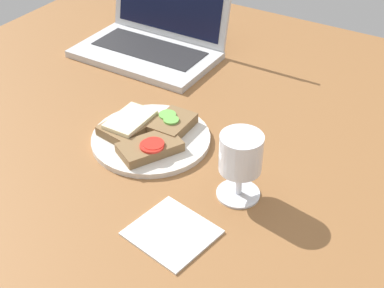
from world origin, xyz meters
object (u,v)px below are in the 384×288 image
(plate, at_px, (151,138))
(laptop, at_px, (154,33))
(sandwich_with_cucumber, at_px, (173,124))
(wine_glass, at_px, (241,156))
(sandwich_with_tomato, at_px, (150,147))
(napkin, at_px, (172,233))
(sandwich_with_cheese, at_px, (130,124))

(plate, xyz_separation_m, laptop, (-0.21, 0.32, 0.04))
(sandwich_with_cucumber, relative_size, wine_glass, 0.74)
(sandwich_with_tomato, relative_size, napkin, 1.07)
(napkin, bearing_deg, wine_glass, 71.13)
(sandwich_with_tomato, bearing_deg, sandwich_with_cheese, 152.59)
(plate, height_order, sandwich_with_cucumber, sandwich_with_cucumber)
(sandwich_with_cucumber, height_order, laptop, laptop)
(napkin, bearing_deg, laptop, 126.99)
(napkin, bearing_deg, sandwich_with_tomato, 134.38)
(laptop, xyz_separation_m, napkin, (0.38, -0.51, -0.05))
(plate, xyz_separation_m, sandwich_with_cucumber, (0.02, 0.04, 0.02))
(plate, relative_size, sandwich_with_cucumber, 2.53)
(sandwich_with_cucumber, height_order, wine_glass, wine_glass)
(sandwich_with_cucumber, bearing_deg, laptop, 130.22)
(plate, height_order, wine_glass, wine_glass)
(sandwich_with_cheese, xyz_separation_m, sandwich_with_cucumber, (0.07, 0.05, -0.00))
(sandwich_with_cheese, height_order, sandwich_with_tomato, sandwich_with_cheese)
(sandwich_with_tomato, xyz_separation_m, laptop, (-0.24, 0.36, 0.03))
(wine_glass, distance_m, laptop, 0.57)
(plate, xyz_separation_m, sandwich_with_tomato, (0.03, -0.04, 0.02))
(sandwich_with_tomato, height_order, wine_glass, wine_glass)
(sandwich_with_tomato, relative_size, sandwich_with_cucumber, 1.43)
(sandwich_with_cheese, distance_m, wine_glass, 0.28)
(laptop, bearing_deg, napkin, -53.01)
(sandwich_with_tomato, relative_size, wine_glass, 1.07)
(sandwich_with_tomato, distance_m, laptop, 0.44)
(plate, height_order, laptop, laptop)
(plate, distance_m, napkin, 0.25)
(sandwich_with_cheese, bearing_deg, sandwich_with_tomato, -27.41)
(sandwich_with_cucumber, distance_m, laptop, 0.36)
(napkin, bearing_deg, sandwich_with_cheese, 139.72)
(plate, distance_m, laptop, 0.39)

